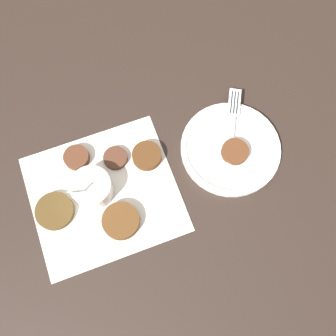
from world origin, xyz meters
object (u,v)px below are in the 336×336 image
(sauce_bowl, at_px, (92,189))
(fritter_on_plate, at_px, (235,152))
(serving_plate, at_px, (230,147))
(fork, at_px, (233,117))

(sauce_bowl, bearing_deg, fritter_on_plate, 178.81)
(sauce_bowl, distance_m, serving_plate, 0.33)
(sauce_bowl, bearing_deg, serving_plate, -177.59)
(sauce_bowl, bearing_deg, fork, -167.62)
(fork, bearing_deg, fritter_on_plate, 72.52)
(serving_plate, relative_size, fritter_on_plate, 3.74)
(serving_plate, height_order, fork, fork)
(serving_plate, distance_m, fork, 0.07)
(sauce_bowl, xyz_separation_m, fork, (-0.36, -0.08, -0.00))
(serving_plate, relative_size, fork, 1.24)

